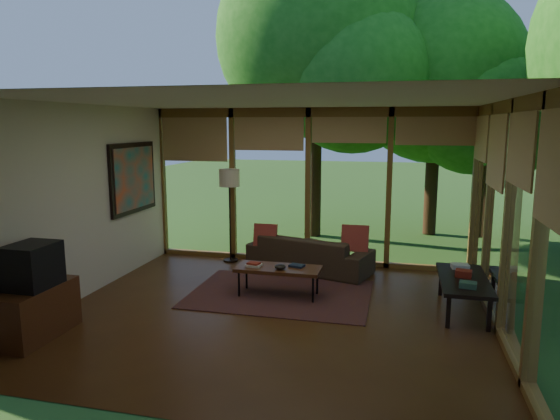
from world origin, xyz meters
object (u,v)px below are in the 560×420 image
(sofa, at_px, (310,253))
(floor_lamp, at_px, (229,183))
(media_cabinet, at_px, (35,312))
(coffee_table, at_px, (278,269))
(side_console, at_px, (464,281))
(television, at_px, (32,265))

(sofa, xyz_separation_m, floor_lamp, (-1.48, 0.25, 1.11))
(sofa, distance_m, media_cabinet, 4.23)
(media_cabinet, bearing_deg, coffee_table, 39.94)
(floor_lamp, bearing_deg, coffee_table, -51.40)
(sofa, bearing_deg, coffee_table, 96.83)
(coffee_table, xyz_separation_m, side_console, (2.48, -0.02, 0.02))
(floor_lamp, xyz_separation_m, side_console, (3.75, -1.61, -1.00))
(sofa, relative_size, side_console, 1.45)
(television, distance_m, floor_lamp, 3.80)
(coffee_table, height_order, side_console, side_console)
(sofa, relative_size, coffee_table, 1.70)
(media_cabinet, xyz_separation_m, side_console, (4.87, 1.98, 0.11))
(sofa, height_order, side_console, sofa)
(television, xyz_separation_m, side_console, (4.85, 1.98, -0.44))
(sofa, height_order, television, television)
(sofa, relative_size, media_cabinet, 2.04)
(side_console, bearing_deg, television, -157.84)
(sofa, xyz_separation_m, television, (-2.58, -3.34, 0.55))
(sofa, distance_m, floor_lamp, 1.87)
(sofa, xyz_separation_m, media_cabinet, (-2.60, -3.34, 0.00))
(media_cabinet, relative_size, floor_lamp, 0.61)
(media_cabinet, relative_size, television, 1.82)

